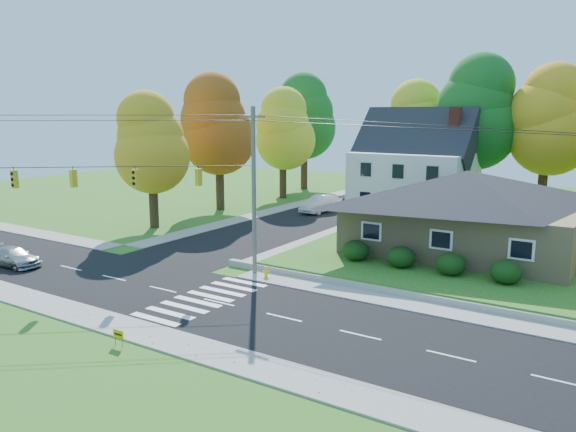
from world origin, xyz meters
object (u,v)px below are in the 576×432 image
object	(u,v)px
ranch_house	(466,210)
white_car	(321,204)
silver_sedan	(13,257)
fire_hydrant	(266,272)

from	to	relation	value
ranch_house	white_car	world-z (taller)	ranch_house
silver_sedan	fire_hydrant	world-z (taller)	silver_sedan
ranch_house	silver_sedan	size ratio (longest dim) A/B	3.57
ranch_house	fire_hydrant	xyz separation A→B (m)	(-8.49, -11.07, -2.93)
silver_sedan	white_car	size ratio (longest dim) A/B	0.81
white_car	fire_hydrant	size ratio (longest dim) A/B	7.10
ranch_house	fire_hydrant	size ratio (longest dim) A/B	20.64
white_car	ranch_house	bearing A→B (deg)	-24.55
fire_hydrant	white_car	bearing A→B (deg)	111.17
silver_sedan	white_car	bearing A→B (deg)	-16.40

